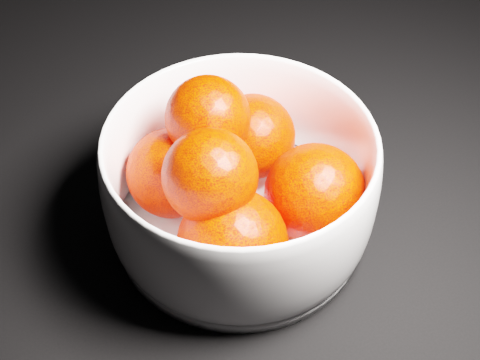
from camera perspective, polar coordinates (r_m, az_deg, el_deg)
name	(u,v)px	position (r m, az deg, el deg)	size (l,w,h in m)	color
ground	(343,24)	(0.87, 8.82, 13.01)	(3.00, 3.00, 0.00)	black
bowl	(240,185)	(0.57, 0.00, -0.39)	(0.23, 0.23, 0.11)	white
orange_pile	(237,180)	(0.56, -0.23, 0.03)	(0.19, 0.19, 0.13)	#F91900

